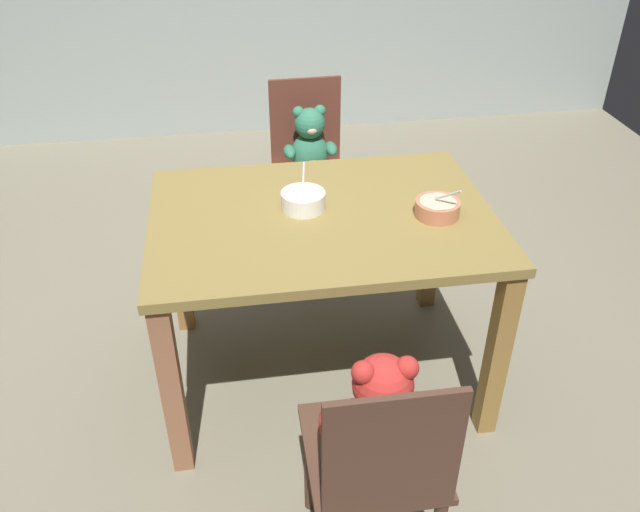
{
  "coord_description": "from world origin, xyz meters",
  "views": [
    {
      "loc": [
        -0.31,
        -1.93,
        1.87
      ],
      "look_at": [
        0.0,
        0.05,
        0.53
      ],
      "focal_mm": 36.7,
      "sensor_mm": 36.0,
      "label": 1
    }
  ],
  "objects": [
    {
      "name": "porridge_bowl_terracotta_near_right",
      "position": [
        0.39,
        -0.07,
        0.77
      ],
      "size": [
        0.15,
        0.15,
        0.13
      ],
      "color": "#BD6F50",
      "rests_on": "dining_table"
    },
    {
      "name": "teddy_chair_near_front",
      "position": [
        0.02,
        -0.82,
        0.55
      ],
      "size": [
        0.37,
        0.38,
        0.83
      ],
      "rotation": [
        0.0,
        0.0,
        1.56
      ],
      "color": "#482E22",
      "rests_on": "ground_plane"
    },
    {
      "name": "ground_plane",
      "position": [
        0.0,
        0.0,
        -0.02
      ],
      "size": [
        5.2,
        5.2,
        0.04
      ],
      "color": "#746D5A"
    },
    {
      "name": "teddy_chair_far_center",
      "position": [
        0.07,
        0.82,
        0.53
      ],
      "size": [
        0.37,
        0.39,
        0.9
      ],
      "rotation": [
        0.0,
        0.0,
        -1.54
      ],
      "color": "#582C21",
      "rests_on": "ground_plane"
    },
    {
      "name": "porridge_bowl_white_center",
      "position": [
        -0.06,
        0.05,
        0.77
      ],
      "size": [
        0.15,
        0.16,
        0.14
      ],
      "color": "white",
      "rests_on": "dining_table"
    },
    {
      "name": "dining_table",
      "position": [
        0.0,
        0.0,
        0.62
      ],
      "size": [
        1.19,
        0.85,
        0.74
      ],
      "color": "olive",
      "rests_on": "ground_plane"
    }
  ]
}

